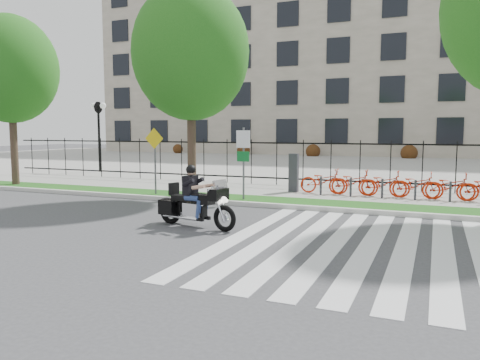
% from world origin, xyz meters
% --- Properties ---
extents(ground, '(120.00, 120.00, 0.00)m').
position_xyz_m(ground, '(0.00, 0.00, 0.00)').
color(ground, '#3B3B3D').
rests_on(ground, ground).
extents(curb, '(60.00, 0.20, 0.15)m').
position_xyz_m(curb, '(0.00, 4.10, 0.07)').
color(curb, beige).
rests_on(curb, ground).
extents(grass_verge, '(60.00, 1.50, 0.15)m').
position_xyz_m(grass_verge, '(0.00, 4.95, 0.07)').
color(grass_verge, '#1C5214').
rests_on(grass_verge, ground).
extents(sidewalk, '(60.00, 3.50, 0.15)m').
position_xyz_m(sidewalk, '(0.00, 7.45, 0.07)').
color(sidewalk, gray).
rests_on(sidewalk, ground).
extents(plaza, '(80.00, 34.00, 0.10)m').
position_xyz_m(plaza, '(0.00, 25.00, 0.05)').
color(plaza, gray).
rests_on(plaza, ground).
extents(crosswalk_stripes, '(5.70, 8.00, 0.01)m').
position_xyz_m(crosswalk_stripes, '(4.83, 0.00, 0.01)').
color(crosswalk_stripes, silver).
rests_on(crosswalk_stripes, ground).
extents(iron_fence, '(30.00, 0.06, 2.00)m').
position_xyz_m(iron_fence, '(0.00, 9.20, 1.15)').
color(iron_fence, black).
rests_on(iron_fence, sidewalk).
extents(office_building, '(60.00, 21.90, 20.15)m').
position_xyz_m(office_building, '(0.00, 44.92, 9.97)').
color(office_building, gray).
rests_on(office_building, ground).
extents(lamp_post_left, '(1.06, 0.70, 4.25)m').
position_xyz_m(lamp_post_left, '(-12.00, 12.00, 3.21)').
color(lamp_post_left, black).
rests_on(lamp_post_left, ground).
extents(street_tree_0, '(4.10, 4.10, 7.44)m').
position_xyz_m(street_tree_0, '(-10.91, 4.95, 5.21)').
color(street_tree_0, '#35251D').
rests_on(street_tree_0, grass_verge).
extents(street_tree_1, '(4.30, 4.30, 7.70)m').
position_xyz_m(street_tree_1, '(-1.92, 4.95, 5.36)').
color(street_tree_1, '#35251D').
rests_on(street_tree_1, grass_verge).
extents(bike_share_station, '(9.98, 0.86, 1.50)m').
position_xyz_m(bike_share_station, '(6.34, 7.20, 0.63)').
color(bike_share_station, '#2D2D33').
rests_on(bike_share_station, sidewalk).
extents(sign_pole_regulatory, '(0.50, 0.09, 2.50)m').
position_xyz_m(sign_pole_regulatory, '(0.31, 4.58, 1.74)').
color(sign_pole_regulatory, '#59595B').
rests_on(sign_pole_regulatory, grass_verge).
extents(sign_pole_warning, '(0.78, 0.09, 2.49)m').
position_xyz_m(sign_pole_warning, '(-3.30, 4.58, 1.74)').
color(sign_pole_warning, '#59595B').
rests_on(sign_pole_warning, grass_verge).
extents(motorcycle_rider, '(2.54, 1.04, 1.98)m').
position_xyz_m(motorcycle_rider, '(0.68, 0.38, 0.66)').
color(motorcycle_rider, black).
rests_on(motorcycle_rider, ground).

